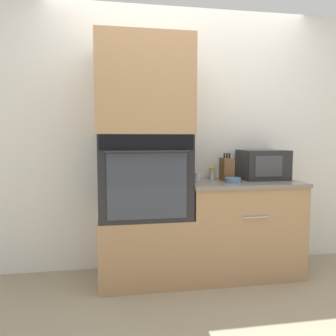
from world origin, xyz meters
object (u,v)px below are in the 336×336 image
object	(u,v)px
condiment_jar_mid	(212,175)
condiment_jar_near	(197,177)
wall_oven	(144,175)
microwave	(263,165)
knife_block	(227,169)
bowl	(233,180)
condiment_jar_far	(212,173)

from	to	relation	value
condiment_jar_mid	condiment_jar_near	bearing A→B (deg)	-149.13
wall_oven	microwave	distance (m)	1.16
knife_block	condiment_jar_mid	world-z (taller)	knife_block
microwave	bowl	xyz separation A→B (m)	(-0.37, -0.20, -0.12)
wall_oven	bowl	distance (m)	0.79
condiment_jar_far	condiment_jar_near	bearing A→B (deg)	-136.44
condiment_jar_mid	condiment_jar_far	world-z (taller)	condiment_jar_far
wall_oven	condiment_jar_far	world-z (taller)	wall_oven
bowl	condiment_jar_far	bearing A→B (deg)	103.92
knife_block	bowl	world-z (taller)	knife_block
microwave	knife_block	xyz separation A→B (m)	(-0.37, -0.02, -0.03)
knife_block	condiment_jar_far	bearing A→B (deg)	118.36
wall_oven	bowl	xyz separation A→B (m)	(0.78, -0.09, -0.04)
bowl	condiment_jar_near	world-z (taller)	condiment_jar_near
knife_block	condiment_jar_mid	distance (m)	0.15
condiment_jar_mid	condiment_jar_far	xyz separation A→B (m)	(0.03, 0.09, 0.01)
knife_block	condiment_jar_near	xyz separation A→B (m)	(-0.30, -0.03, -0.07)
microwave	condiment_jar_near	xyz separation A→B (m)	(-0.66, -0.05, -0.10)
knife_block	bowl	size ratio (longest dim) A/B	1.81
knife_block	condiment_jar_far	xyz separation A→B (m)	(-0.09, 0.16, -0.05)
bowl	knife_block	bearing A→B (deg)	88.39
knife_block	condiment_jar_mid	bearing A→B (deg)	147.43
bowl	condiment_jar_mid	distance (m)	0.27
condiment_jar_mid	bowl	bearing A→B (deg)	-65.80
knife_block	condiment_jar_near	bearing A→B (deg)	-173.61
knife_block	condiment_jar_far	world-z (taller)	knife_block
wall_oven	condiment_jar_far	bearing A→B (deg)	19.32
wall_oven	condiment_jar_mid	size ratio (longest dim) A/B	9.42
condiment_jar_mid	condiment_jar_far	distance (m)	0.09
knife_block	microwave	bearing A→B (deg)	3.33
wall_oven	condiment_jar_near	distance (m)	0.49
wall_oven	knife_block	distance (m)	0.79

